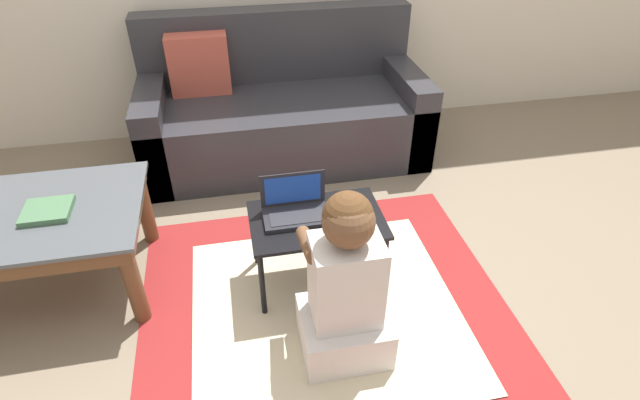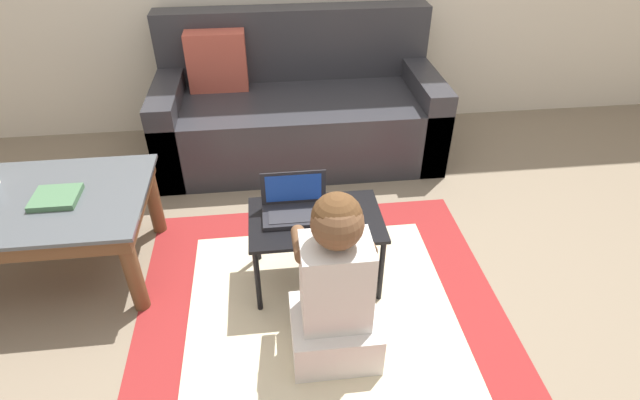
% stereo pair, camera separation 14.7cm
% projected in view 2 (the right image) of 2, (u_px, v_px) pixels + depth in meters
% --- Properties ---
extents(ground_plane, '(16.00, 16.00, 0.00)m').
position_uv_depth(ground_plane, '(328.00, 288.00, 2.32)').
color(ground_plane, '#7F705B').
extents(area_rug, '(1.61, 1.52, 0.01)m').
position_uv_depth(area_rug, '(321.00, 311.00, 2.20)').
color(area_rug, maroon).
rests_on(area_rug, ground_plane).
extents(couch, '(1.73, 0.81, 0.86)m').
position_uv_depth(couch, '(297.00, 110.00, 3.20)').
color(couch, '#2D2D33').
rests_on(couch, ground_plane).
extents(coffee_table, '(0.96, 0.66, 0.43)m').
position_uv_depth(coffee_table, '(38.00, 211.00, 2.20)').
color(coffee_table, '#4C5156').
rests_on(coffee_table, ground_plane).
extents(laptop_desk, '(0.58, 0.38, 0.36)m').
position_uv_depth(laptop_desk, '(316.00, 226.00, 2.19)').
color(laptop_desk, black).
rests_on(laptop_desk, ground_plane).
extents(laptop, '(0.28, 0.17, 0.18)m').
position_uv_depth(laptop, '(295.00, 208.00, 2.16)').
color(laptop, '#232328').
rests_on(laptop, laptop_desk).
extents(computer_mouse, '(0.07, 0.11, 0.04)m').
position_uv_depth(computer_mouse, '(343.00, 217.00, 2.14)').
color(computer_mouse, '#234CB2').
rests_on(computer_mouse, laptop_desk).
extents(person_seated, '(0.34, 0.40, 0.76)m').
position_uv_depth(person_seated, '(335.00, 290.00, 1.85)').
color(person_seated, silver).
rests_on(person_seated, ground_plane).
extents(book_on_table, '(0.19, 0.18, 0.03)m').
position_uv_depth(book_on_table, '(56.00, 198.00, 2.14)').
color(book_on_table, '#47704C').
rests_on(book_on_table, coffee_table).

